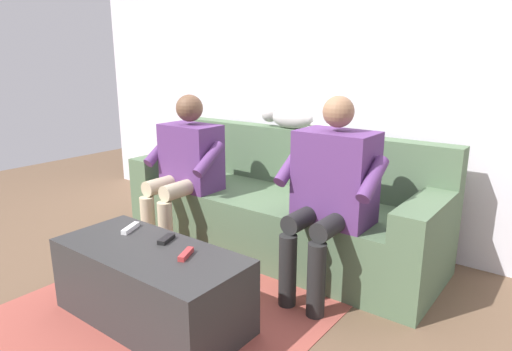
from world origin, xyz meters
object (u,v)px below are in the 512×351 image
person_right_seated (186,163)px  remote_white (130,228)px  person_left_seated (331,186)px  cat_on_backrest (287,117)px  coffee_table (151,285)px  remote_black (166,239)px  couch (279,210)px  remote_red (186,254)px

person_right_seated → remote_white: 0.80m
person_left_seated → cat_on_backrest: 0.95m
cat_on_backrest → remote_white: size_ratio=3.99×
coffee_table → person_left_seated: (-0.57, -0.84, 0.44)m
remote_black → remote_white: 0.28m
person_right_seated → couch: bearing=-148.5°
couch → coffee_table: size_ratio=2.15×
person_left_seated → remote_white: 1.15m
cat_on_backrest → remote_white: cat_on_backrest is taller
person_right_seated → remote_white: (-0.29, 0.72, -0.20)m
remote_white → person_left_seated: bearing=107.8°
person_right_seated → remote_red: size_ratio=8.50×
person_right_seated → cat_on_backrest: (-0.45, -0.62, 0.30)m
person_left_seated → remote_black: person_left_seated is taller
remote_red → remote_white: same height
couch → remote_red: size_ratio=17.61×
couch → coffee_table: couch is taller
couch → remote_black: size_ratio=19.41×
remote_white → remote_black: bearing=70.7°
remote_black → remote_white: (0.28, 0.02, 0.00)m
person_left_seated → remote_red: size_ratio=8.87×
person_left_seated → person_right_seated: 1.15m
coffee_table → cat_on_backrest: 1.61m
coffee_table → remote_red: (-0.21, -0.05, 0.21)m
couch → remote_black: (0.01, 1.05, 0.13)m
remote_black → remote_red: bearing=53.8°
person_left_seated → cat_on_backrest: size_ratio=1.93×
coffee_table → person_right_seated: 1.09m
remote_white → cat_on_backrest: bearing=150.1°
person_right_seated → remote_red: person_right_seated is taller
coffee_table → remote_red: remote_red is taller
remote_black → couch: bearing=161.0°
coffee_table → cat_on_backrest: (0.12, -1.44, 0.72)m
couch → remote_white: bearing=75.1°
couch → person_right_seated: (0.57, 0.35, 0.33)m
person_right_seated → remote_white: person_right_seated is taller
remote_red → coffee_table: bearing=80.9°
coffee_table → remote_black: 0.25m
cat_on_backrest → remote_black: cat_on_backrest is taller
coffee_table → remote_red: size_ratio=8.19×
person_right_seated → remote_black: (-0.57, 0.70, -0.20)m
person_left_seated → person_right_seated: person_left_seated is taller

